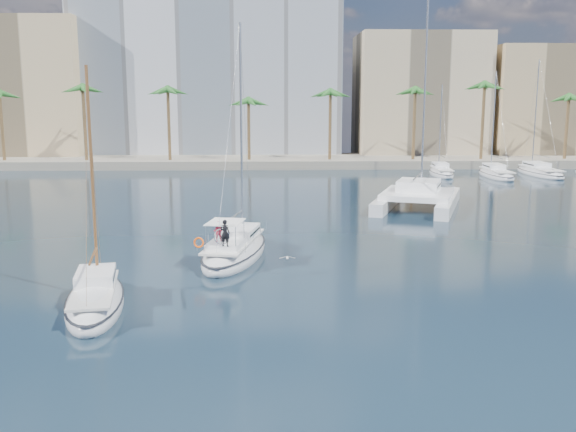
{
  "coord_description": "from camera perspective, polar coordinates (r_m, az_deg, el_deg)",
  "views": [
    {
      "loc": [
        -2.47,
        -35.3,
        9.87
      ],
      "look_at": [
        -1.34,
        1.5,
        3.11
      ],
      "focal_mm": 40.0,
      "sensor_mm": 36.0,
      "label": 1
    }
  ],
  "objects": [
    {
      "name": "catamaran",
      "position": [
        59.96,
        11.49,
        1.86
      ],
      "size": [
        10.73,
        14.65,
        19.08
      ],
      "rotation": [
        0.0,
        0.0,
        -0.35
      ],
      "color": "silver",
      "rests_on": "ground"
    },
    {
      "name": "ground",
      "position": [
        36.74,
        2.18,
        -5.18
      ],
      "size": [
        160.0,
        160.0,
        0.0
      ],
      "primitive_type": "plane",
      "color": "black",
      "rests_on": "ground"
    },
    {
      "name": "palm_left",
      "position": [
        97.54,
        -20.94,
        9.98
      ],
      "size": [
        3.6,
        3.6,
        12.3
      ],
      "color": "brown",
      "rests_on": "ground"
    },
    {
      "name": "moored_yacht_c",
      "position": [
        90.16,
        21.47,
        3.41
      ],
      "size": [
        3.98,
        12.33,
        15.54
      ],
      "primitive_type": null,
      "rotation": [
        0.0,
        0.0,
        0.03
      ],
      "color": "silver",
      "rests_on": "ground"
    },
    {
      "name": "building_tan_left",
      "position": [
        111.55,
        -22.88,
        10.19
      ],
      "size": [
        22.0,
        14.0,
        22.0
      ],
      "primitive_type": "cube",
      "color": "tan",
      "rests_on": "ground"
    },
    {
      "name": "building_tan_right",
      "position": [
        112.47,
        21.84,
        9.24
      ],
      "size": [
        18.0,
        12.0,
        18.0
      ],
      "primitive_type": "cube",
      "color": "tan",
      "rests_on": "ground"
    },
    {
      "name": "building_beige",
      "position": [
        108.11,
        11.52,
        10.28
      ],
      "size": [
        20.0,
        14.0,
        20.0
      ],
      "primitive_type": "cube",
      "color": "tan",
      "rests_on": "ground"
    },
    {
      "name": "palm_right",
      "position": [
        99.24,
        20.13,
        10.03
      ],
      "size": [
        3.6,
        3.6,
        12.3
      ],
      "color": "brown",
      "rests_on": "ground"
    },
    {
      "name": "quay",
      "position": [
        96.78,
        -0.28,
        4.92
      ],
      "size": [
        120.0,
        14.0,
        1.2
      ],
      "primitive_type": "cube",
      "color": "gray",
      "rests_on": "ground"
    },
    {
      "name": "small_sloop",
      "position": [
        32.07,
        -16.75,
        -7.16
      ],
      "size": [
        4.04,
        8.76,
        12.12
      ],
      "rotation": [
        0.0,
        0.0,
        0.17
      ],
      "color": "silver",
      "rests_on": "ground"
    },
    {
      "name": "building_modern",
      "position": [
        108.8,
        -6.94,
        12.51
      ],
      "size": [
        42.0,
        16.0,
        28.0
      ],
      "primitive_type": "cube",
      "color": "silver",
      "rests_on": "ground"
    },
    {
      "name": "moored_yacht_a",
      "position": [
        85.88,
        13.46,
        3.53
      ],
      "size": [
        3.37,
        9.52,
        11.9
      ],
      "primitive_type": null,
      "rotation": [
        0.0,
        0.0,
        -0.07
      ],
      "color": "silver",
      "rests_on": "ground"
    },
    {
      "name": "seagull",
      "position": [
        36.1,
        -0.06,
        -3.74
      ],
      "size": [
        0.92,
        0.4,
        0.17
      ],
      "color": "silver",
      "rests_on": "ground"
    },
    {
      "name": "moored_yacht_b",
      "position": [
        85.93,
        18.0,
        3.31
      ],
      "size": [
        3.32,
        10.83,
        13.72
      ],
      "primitive_type": null,
      "rotation": [
        0.0,
        0.0,
        -0.02
      ],
      "color": "silver",
      "rests_on": "ground"
    },
    {
      "name": "main_sloop",
      "position": [
        40.42,
        -4.75,
        -3.04
      ],
      "size": [
        5.16,
        10.72,
        15.28
      ],
      "rotation": [
        0.0,
        0.0,
        -0.19
      ],
      "color": "silver",
      "rests_on": "ground"
    },
    {
      "name": "palm_centre",
      "position": [
        92.34,
        -0.22,
        10.67
      ],
      "size": [
        3.6,
        3.6,
        12.3
      ],
      "color": "brown",
      "rests_on": "ground"
    }
  ]
}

